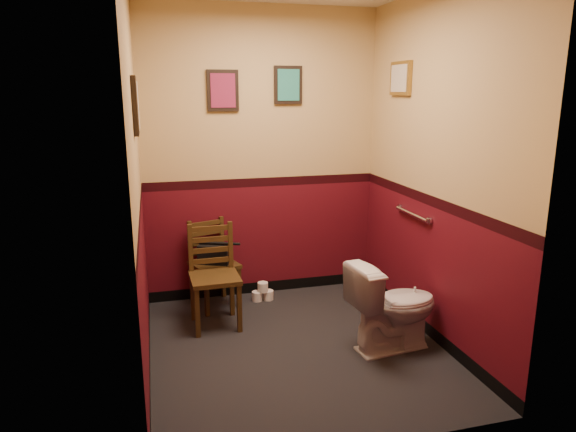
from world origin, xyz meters
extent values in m
cube|color=black|center=(0.00, 0.00, 0.00)|extent=(2.20, 2.40, 0.00)
cube|color=#4E0B16|center=(0.00, 1.20, 1.35)|extent=(2.20, 0.00, 2.70)
cube|color=#4E0B16|center=(0.00, -1.20, 1.35)|extent=(2.20, 0.00, 2.70)
cube|color=#4E0B16|center=(-1.10, 0.00, 1.35)|extent=(0.00, 2.40, 2.70)
cube|color=#4E0B16|center=(1.10, 0.00, 1.35)|extent=(0.00, 2.40, 2.70)
cylinder|color=silver|center=(1.07, 0.25, 0.95)|extent=(0.03, 0.50, 0.03)
cylinder|color=silver|center=(1.09, 0.00, 0.95)|extent=(0.02, 0.06, 0.06)
cylinder|color=silver|center=(1.09, 0.50, 0.95)|extent=(0.02, 0.06, 0.06)
cube|color=black|center=(-0.35, 1.18, 1.95)|extent=(0.28, 0.03, 0.36)
cube|color=maroon|center=(-0.35, 1.17, 1.95)|extent=(0.22, 0.01, 0.30)
cube|color=black|center=(0.25, 1.18, 2.00)|extent=(0.26, 0.03, 0.34)
cube|color=teal|center=(0.25, 1.17, 2.00)|extent=(0.20, 0.01, 0.28)
cube|color=black|center=(-1.08, 0.10, 1.85)|extent=(0.03, 0.30, 0.38)
cube|color=#C4B59A|center=(-1.07, 0.10, 1.85)|extent=(0.01, 0.24, 0.31)
cube|color=olive|center=(1.08, 0.60, 2.05)|extent=(0.03, 0.34, 0.28)
cube|color=#C4B59A|center=(1.07, 0.60, 2.05)|extent=(0.01, 0.28, 0.22)
imported|color=white|center=(0.72, -0.18, 0.34)|extent=(0.75, 0.47, 0.69)
cylinder|color=silver|center=(0.92, -0.13, 0.06)|extent=(0.13, 0.13, 0.13)
cylinder|color=silver|center=(0.92, -0.13, 0.28)|extent=(0.02, 0.02, 0.36)
cube|color=#3E2A12|center=(-0.55, 0.57, 0.43)|extent=(0.41, 0.41, 0.04)
cube|color=#3E2A12|center=(-0.72, 0.39, 0.21)|extent=(0.04, 0.04, 0.43)
cube|color=#3E2A12|center=(-0.73, 0.73, 0.21)|extent=(0.04, 0.04, 0.43)
cube|color=#3E2A12|center=(-0.37, 0.40, 0.21)|extent=(0.04, 0.04, 0.43)
cube|color=#3E2A12|center=(-0.38, 0.74, 0.21)|extent=(0.04, 0.04, 0.43)
cube|color=#3E2A12|center=(-0.73, 0.74, 0.64)|extent=(0.04, 0.03, 0.43)
cube|color=#3E2A12|center=(-0.38, 0.75, 0.64)|extent=(0.04, 0.03, 0.43)
cube|color=#3E2A12|center=(-0.55, 0.74, 0.52)|extent=(0.32, 0.03, 0.04)
cube|color=#3E2A12|center=(-0.55, 0.74, 0.62)|extent=(0.32, 0.03, 0.04)
cube|color=#3E2A12|center=(-0.55, 0.74, 0.71)|extent=(0.32, 0.03, 0.04)
cube|color=#3E2A12|center=(-0.55, 0.74, 0.81)|extent=(0.32, 0.03, 0.04)
cube|color=#3E2A12|center=(-0.50, 0.98, 0.40)|extent=(0.47, 0.47, 0.04)
cube|color=#3E2A12|center=(-0.60, 0.78, 0.20)|extent=(0.05, 0.05, 0.40)
cube|color=#3E2A12|center=(-0.70, 1.08, 0.20)|extent=(0.05, 0.05, 0.40)
cube|color=#3E2A12|center=(-0.30, 0.88, 0.20)|extent=(0.05, 0.05, 0.40)
cube|color=#3E2A12|center=(-0.40, 1.18, 0.20)|extent=(0.05, 0.05, 0.40)
cube|color=#3E2A12|center=(-0.70, 1.08, 0.60)|extent=(0.04, 0.04, 0.40)
cube|color=#3E2A12|center=(-0.40, 1.18, 0.60)|extent=(0.04, 0.04, 0.40)
cube|color=#3E2A12|center=(-0.55, 1.13, 0.49)|extent=(0.29, 0.12, 0.04)
cube|color=#3E2A12|center=(-0.55, 1.13, 0.58)|extent=(0.29, 0.12, 0.04)
cube|color=#3E2A12|center=(-0.55, 1.13, 0.67)|extent=(0.29, 0.12, 0.04)
cube|color=#3E2A12|center=(-0.55, 1.13, 0.76)|extent=(0.29, 0.12, 0.04)
cube|color=black|center=(-0.50, 0.98, 0.51)|extent=(0.31, 0.24, 0.17)
cylinder|color=black|center=(-0.50, 0.98, 0.61)|extent=(0.23, 0.12, 0.02)
cylinder|color=silver|center=(-0.10, 1.00, 0.05)|extent=(0.10, 0.10, 0.09)
cylinder|color=silver|center=(0.00, 1.00, 0.05)|extent=(0.10, 0.10, 0.09)
cylinder|color=silver|center=(-0.05, 0.99, 0.14)|extent=(0.10, 0.10, 0.09)
camera|label=1|loc=(-1.00, -3.49, 1.94)|focal=32.00mm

